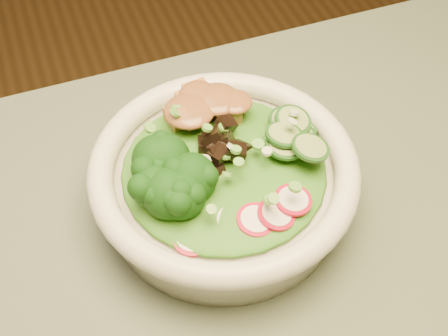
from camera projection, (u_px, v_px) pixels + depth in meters
name	position (u px, v px, depth m)	size (l,w,h in m)	color
salad_bowl	(224.00, 181.00, 0.54)	(0.23, 0.23, 0.06)	silver
lettuce_bed	(224.00, 167.00, 0.52)	(0.17, 0.17, 0.02)	#216A16
broccoli_florets	(163.00, 178.00, 0.50)	(0.07, 0.06, 0.04)	black
radish_slices	(254.00, 216.00, 0.49)	(0.09, 0.03, 0.02)	#B40D2B
cucumber_slices	(285.00, 143.00, 0.53)	(0.06, 0.06, 0.03)	#90B162
mushroom_heap	(219.00, 150.00, 0.52)	(0.06, 0.06, 0.03)	black
tofu_cubes	(203.00, 116.00, 0.55)	(0.08, 0.05, 0.03)	#A67137
peanut_sauce	(202.00, 107.00, 0.54)	(0.06, 0.05, 0.01)	brown
scallion_garnish	(224.00, 152.00, 0.51)	(0.16, 0.16, 0.02)	#63AD3D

